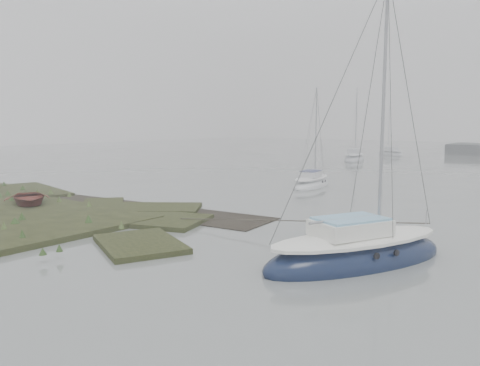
# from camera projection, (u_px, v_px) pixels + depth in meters

# --- Properties ---
(ground) EXTENTS (160.00, 160.00, 0.00)m
(ground) POSITION_uv_depth(u_px,v_px,m) (409.00, 173.00, 40.40)
(ground) COLOR slate
(ground) RESTS_ON ground
(sailboat_main) EXTENTS (4.75, 6.76, 9.15)m
(sailboat_main) POSITION_uv_depth(u_px,v_px,m) (356.00, 254.00, 14.08)
(sailboat_main) COLOR #0E1833
(sailboat_main) RESTS_ON ground
(sailboat_white) EXTENTS (2.44, 5.24, 7.12)m
(sailboat_white) POSITION_uv_depth(u_px,v_px,m) (312.00, 183.00, 31.33)
(sailboat_white) COLOR silver
(sailboat_white) RESTS_ON ground
(sailboat_far_a) EXTENTS (3.91, 6.65, 8.91)m
(sailboat_far_a) POSITION_uv_depth(u_px,v_px,m) (354.00, 158.00, 53.50)
(sailboat_far_a) COLOR #B1B5BC
(sailboat_far_a) RESTS_ON ground
(sailboat_far_c) EXTENTS (5.03, 4.44, 7.17)m
(sailboat_far_c) POSITION_uv_depth(u_px,v_px,m) (391.00, 154.00, 63.06)
(sailboat_far_c) COLOR #B4B8BF
(sailboat_far_c) RESTS_ON ground
(dinghy) EXTENTS (3.71, 3.26, 0.64)m
(dinghy) POSITION_uv_depth(u_px,v_px,m) (29.00, 198.00, 23.16)
(dinghy) COLOR maroon
(dinghy) RESTS_ON marsh_bank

